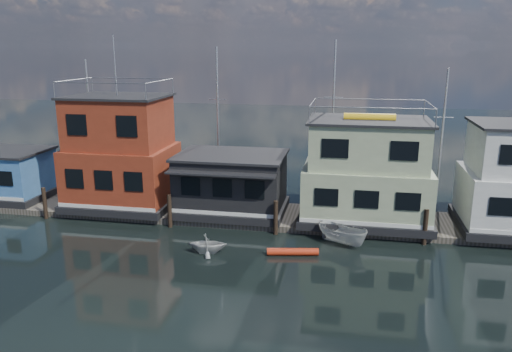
% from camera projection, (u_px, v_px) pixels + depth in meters
% --- Properties ---
extents(ground, '(160.00, 160.00, 0.00)m').
position_uv_depth(ground, '(183.00, 300.00, 23.32)').
color(ground, black).
rests_on(ground, ground).
extents(dock, '(48.00, 5.00, 0.40)m').
position_uv_depth(dock, '(239.00, 214.00, 34.68)').
color(dock, '#595147').
rests_on(dock, ground).
extents(houseboat_blue, '(6.40, 4.90, 3.66)m').
position_uv_depth(houseboat_blue, '(5.00, 174.00, 37.42)').
color(houseboat_blue, black).
rests_on(houseboat_blue, dock).
extents(houseboat_red, '(7.40, 5.90, 11.86)m').
position_uv_depth(houseboat_red, '(121.00, 154.00, 35.23)').
color(houseboat_red, black).
rests_on(houseboat_red, dock).
extents(houseboat_dark, '(7.40, 6.10, 4.06)m').
position_uv_depth(houseboat_dark, '(231.00, 183.00, 34.19)').
color(houseboat_dark, black).
rests_on(houseboat_dark, dock).
extents(houseboat_green, '(8.40, 5.90, 7.03)m').
position_uv_depth(houseboat_green, '(366.00, 173.00, 32.30)').
color(houseboat_green, black).
rests_on(houseboat_green, dock).
extents(pilings, '(42.28, 0.28, 2.20)m').
position_uv_depth(pilings, '(224.00, 214.00, 31.85)').
color(pilings, '#2D2116').
rests_on(pilings, ground).
extents(background_masts, '(36.40, 0.16, 12.00)m').
position_uv_depth(background_masts, '(316.00, 127.00, 38.17)').
color(background_masts, silver).
rests_on(background_masts, ground).
extents(dinghy_white, '(2.45, 2.20, 1.16)m').
position_uv_depth(dinghy_white, '(208.00, 244.00, 28.51)').
color(dinghy_white, beige).
rests_on(dinghy_white, ground).
extents(red_kayak, '(2.95, 0.94, 0.43)m').
position_uv_depth(red_kayak, '(293.00, 252.00, 28.29)').
color(red_kayak, red).
rests_on(red_kayak, ground).
extents(motorboat, '(3.53, 2.94, 1.31)m').
position_uv_depth(motorboat, '(342.00, 235.00, 29.67)').
color(motorboat, silver).
rests_on(motorboat, ground).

